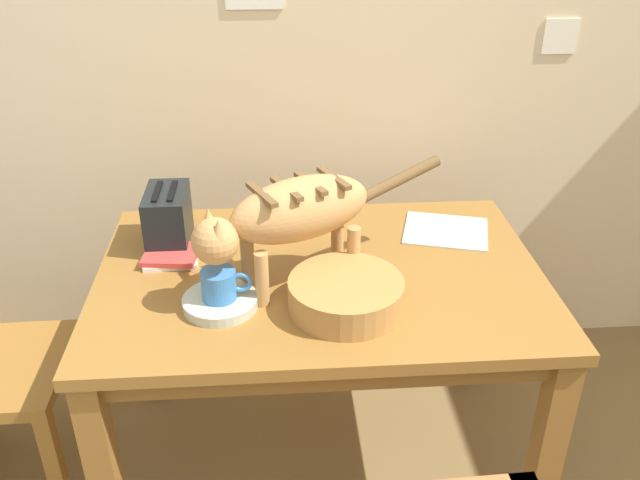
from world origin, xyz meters
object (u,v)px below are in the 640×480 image
dining_table (320,298)px  cat (292,215)px  toaster (168,218)px  saucer_bowl (220,302)px  book_stack (171,256)px  coffee_mug (220,284)px  magazine (446,231)px  wicker_basket (346,294)px

dining_table → cat: bearing=-139.7°
dining_table → toaster: bearing=156.1°
saucer_bowl → book_stack: size_ratio=1.18×
dining_table → coffee_mug: (-0.27, -0.16, 0.16)m
magazine → wicker_basket: wicker_basket is taller
cat → wicker_basket: cat is taller
coffee_mug → wicker_basket: coffee_mug is taller
coffee_mug → wicker_basket: bearing=-5.2°
dining_table → toaster: 0.51m
cat → magazine: bearing=-86.0°
cat → saucer_bowl: (-0.19, -0.09, -0.20)m
book_stack → wicker_basket: (0.48, -0.28, 0.03)m
book_stack → coffee_mug: bearing=-57.6°
magazine → book_stack: bearing=-156.5°
book_stack → toaster: (-0.01, 0.10, 0.07)m
book_stack → wicker_basket: 0.55m
cat → magazine: cat is taller
toaster → coffee_mug: bearing=-63.8°
book_stack → magazine: bearing=7.8°
wicker_basket → saucer_bowl: bearing=174.9°
cat → saucer_bowl: size_ratio=3.49×
magazine → book_stack: book_stack is taller
saucer_bowl → wicker_basket: wicker_basket is taller
toaster → saucer_bowl: bearing=-64.3°
dining_table → toaster: (-0.44, 0.19, 0.18)m
saucer_bowl → wicker_basket: bearing=-5.1°
coffee_mug → cat: bearing=25.7°
coffee_mug → magazine: bearing=28.3°
dining_table → wicker_basket: 0.23m
toaster → book_stack: bearing=-81.9°
dining_table → saucer_bowl: (-0.27, -0.16, 0.10)m
coffee_mug → dining_table: bearing=30.5°
coffee_mug → book_stack: bearing=122.4°
dining_table → book_stack: book_stack is taller
magazine → toaster: toaster is taller
saucer_bowl → coffee_mug: size_ratio=1.50×
cat → wicker_basket: size_ratio=2.29×
magazine → coffee_mug: bearing=-136.0°
magazine → saucer_bowl: bearing=-136.1°
dining_table → wicker_basket: bearing=-74.0°
saucer_bowl → coffee_mug: coffee_mug is taller
magazine → wicker_basket: (-0.36, -0.39, 0.04)m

